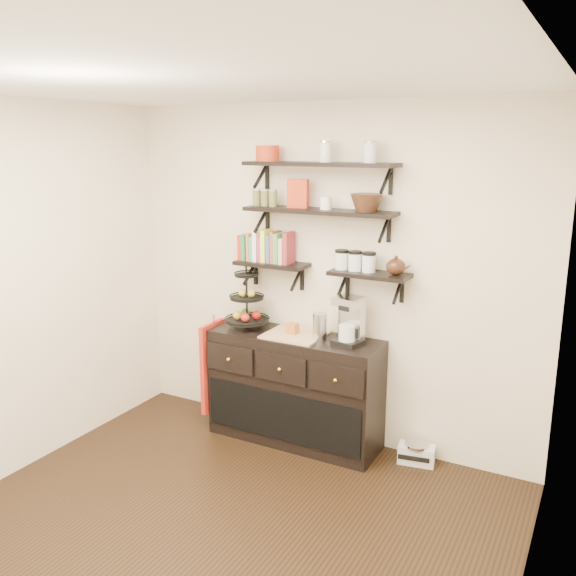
{
  "coord_description": "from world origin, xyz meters",
  "views": [
    {
      "loc": [
        1.99,
        -2.57,
        2.39
      ],
      "look_at": [
        -0.02,
        1.15,
        1.38
      ],
      "focal_mm": 38.0,
      "sensor_mm": 36.0,
      "label": 1
    }
  ],
  "objects_px": {
    "coffee_maker": "(350,321)",
    "fruit_stand": "(247,306)",
    "sideboard": "(295,388)",
    "radio": "(416,453)"
  },
  "relations": [
    {
      "from": "sideboard",
      "to": "radio",
      "type": "bearing_deg",
      "value": 5.64
    },
    {
      "from": "sideboard",
      "to": "coffee_maker",
      "type": "relative_size",
      "value": 3.76
    },
    {
      "from": "sideboard",
      "to": "fruit_stand",
      "type": "xyz_separation_m",
      "value": [
        -0.44,
        0.0,
        0.63
      ]
    },
    {
      "from": "coffee_maker",
      "to": "radio",
      "type": "bearing_deg",
      "value": 19.37
    },
    {
      "from": "sideboard",
      "to": "fruit_stand",
      "type": "height_order",
      "value": "fruit_stand"
    },
    {
      "from": "coffee_maker",
      "to": "radio",
      "type": "distance_m",
      "value": 1.14
    },
    {
      "from": "fruit_stand",
      "to": "radio",
      "type": "xyz_separation_m",
      "value": [
        1.44,
        0.09,
        -1.0
      ]
    },
    {
      "from": "coffee_maker",
      "to": "radio",
      "type": "relative_size",
      "value": 1.28
    },
    {
      "from": "coffee_maker",
      "to": "fruit_stand",
      "type": "bearing_deg",
      "value": -166.92
    },
    {
      "from": "fruit_stand",
      "to": "radio",
      "type": "distance_m",
      "value": 1.76
    }
  ]
}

